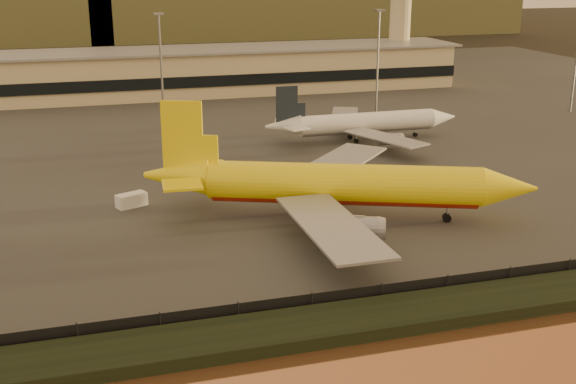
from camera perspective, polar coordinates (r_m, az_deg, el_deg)
name	(u,v)px	position (r m, az deg, el deg)	size (l,w,h in m)	color
ground	(325,262)	(90.97, 2.93, -5.52)	(900.00, 900.00, 0.00)	black
embankment	(379,318)	(76.39, 7.19, -9.82)	(320.00, 7.00, 1.40)	black
tarmac	(198,115)	(179.63, -7.14, 6.08)	(320.00, 220.00, 0.20)	#2D2D2D
perimeter_fence	(364,296)	(79.40, 6.06, -8.18)	(300.00, 0.05, 2.20)	black
terminal_building	(126,75)	(206.92, -12.65, 9.04)	(202.00, 25.00, 12.60)	tan
control_tower	(401,11)	(232.00, 8.89, 13.98)	(11.20, 11.20, 35.50)	tan
apron_light_masts	(278,58)	(160.96, -0.78, 10.50)	(152.20, 12.20, 25.40)	slate
dhl_cargo_jet	(336,185)	(103.96, 3.84, 0.55)	(54.45, 51.52, 16.93)	yellow
white_narrowbody_jet	(364,123)	(151.73, 6.00, 5.42)	(42.26, 41.43, 12.19)	white
gse_vehicle_yellow	(382,183)	(120.26, 7.45, 0.74)	(3.89, 1.75, 1.75)	yellow
gse_vehicle_white	(131,200)	(112.57, -12.27, -0.62)	(4.55, 2.05, 2.05)	white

